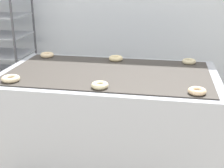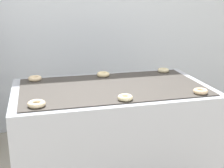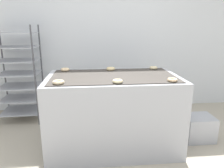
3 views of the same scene
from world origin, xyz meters
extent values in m
cube|color=silver|center=(0.00, 2.12, 1.40)|extent=(8.00, 0.05, 2.80)
cube|color=#A8AAB2|center=(0.00, 0.71, 0.46)|extent=(1.58, 0.92, 0.92)
cube|color=#38332D|center=(0.00, 0.71, 0.93)|extent=(1.46, 0.81, 0.01)
cube|color=#262628|center=(0.44, 0.29, 0.65)|extent=(0.12, 0.07, 0.10)
torus|color=beige|center=(-0.60, 0.39, 0.95)|extent=(0.12, 0.12, 0.04)
torus|color=beige|center=(0.01, 0.37, 0.95)|extent=(0.11, 0.11, 0.03)
torus|color=beige|center=(0.61, 0.37, 0.95)|extent=(0.11, 0.11, 0.03)
torus|color=beige|center=(-0.60, 1.05, 0.95)|extent=(0.11, 0.11, 0.04)
torus|color=beige|center=(0.00, 1.04, 0.95)|extent=(0.11, 0.11, 0.04)
torus|color=beige|center=(0.59, 1.05, 0.95)|extent=(0.11, 0.11, 0.03)
camera|label=1|loc=(0.42, -1.43, 1.61)|focal=50.00mm
camera|label=2|loc=(-0.59, -1.64, 1.67)|focal=50.00mm
camera|label=3|loc=(-0.27, -1.83, 1.52)|focal=35.00mm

